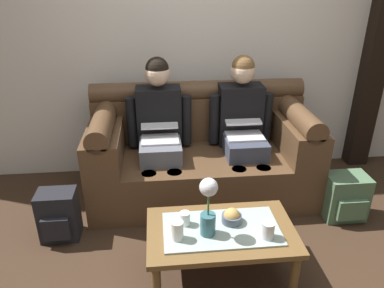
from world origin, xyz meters
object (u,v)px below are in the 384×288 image
(flower_vase, at_px, (208,206))
(cup_near_left, at_px, (177,230))
(cup_near_right, at_px, (185,218))
(backpack_right, at_px, (345,197))
(person_right, at_px, (242,123))
(cup_far_center, at_px, (268,230))
(coffee_table, at_px, (221,235))
(backpack_left, at_px, (59,216))
(snack_bowl, at_px, (232,217))
(person_left, at_px, (160,126))
(couch, at_px, (201,153))

(flower_vase, xyz_separation_m, cup_near_left, (-0.19, -0.03, -0.15))
(cup_near_right, xyz_separation_m, backpack_right, (1.34, 0.46, -0.23))
(cup_near_right, bearing_deg, backpack_right, 19.12)
(cup_near_right, bearing_deg, person_right, 59.38)
(cup_far_center, bearing_deg, coffee_table, 155.87)
(person_right, relative_size, cup_far_center, 11.53)
(coffee_table, bearing_deg, backpack_left, 156.58)
(cup_far_center, distance_m, backpack_right, 1.10)
(person_right, distance_m, backpack_right, 1.03)
(snack_bowl, relative_size, backpack_left, 0.33)
(person_left, distance_m, cup_near_right, 1.02)
(couch, distance_m, person_right, 0.46)
(cup_far_center, bearing_deg, flower_vase, 168.28)
(person_right, xyz_separation_m, coffee_table, (-0.36, -1.05, -0.34))
(cup_near_left, height_order, backpack_left, cup_near_left)
(couch, relative_size, snack_bowl, 14.66)
(cup_near_left, xyz_separation_m, backpack_left, (-0.86, 0.57, -0.24))
(person_left, relative_size, cup_near_left, 9.96)
(couch, xyz_separation_m, backpack_left, (-1.14, -0.56, -0.18))
(person_right, relative_size, cup_near_right, 13.87)
(couch, distance_m, flower_vase, 1.12)
(cup_near_left, height_order, cup_near_right, cup_near_left)
(flower_vase, distance_m, cup_far_center, 0.40)
(couch, distance_m, cup_far_center, 1.20)
(couch, bearing_deg, backpack_right, -25.19)
(person_right, bearing_deg, cup_near_left, -119.71)
(cup_near_left, height_order, cup_far_center, cup_near_left)
(couch, distance_m, coffee_table, 1.05)
(couch, bearing_deg, cup_far_center, -77.30)
(backpack_right, bearing_deg, couch, 154.81)
(person_right, bearing_deg, backpack_left, -159.59)
(snack_bowl, bearing_deg, person_left, 113.62)
(cup_far_center, bearing_deg, cup_near_right, 159.71)
(snack_bowl, bearing_deg, coffee_table, -143.83)
(person_right, xyz_separation_m, backpack_left, (-1.50, -0.56, -0.47))
(cup_near_left, bearing_deg, flower_vase, 8.75)
(backpack_right, bearing_deg, person_right, 145.39)
(cup_near_right, bearing_deg, flower_vase, -38.94)
(cup_near_right, height_order, cup_far_center, cup_far_center)
(person_right, height_order, cup_far_center, person_right)
(couch, height_order, cup_far_center, couch)
(coffee_table, relative_size, cup_near_right, 10.69)
(couch, distance_m, cup_near_right, 1.02)
(couch, distance_m, snack_bowl, 1.00)
(person_left, relative_size, backpack_right, 3.24)
(backpack_right, height_order, backpack_left, backpack_left)
(person_left, distance_m, coffee_table, 1.16)
(flower_vase, bearing_deg, cup_far_center, -11.72)
(cup_far_center, relative_size, backpack_right, 0.28)
(backpack_left, bearing_deg, cup_far_center, -23.56)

